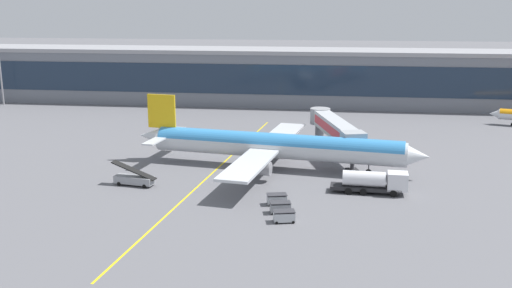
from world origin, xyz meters
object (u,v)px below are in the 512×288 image
at_px(belt_loader, 134,179).
at_px(fuel_tanker, 374,182).
at_px(main_airliner, 275,146).
at_px(baggage_cart_0, 284,216).
at_px(baggage_cart_2, 277,199).
at_px(baggage_cart_1, 280,207).

bearing_deg(belt_loader, fuel_tanker, 1.56).
xyz_separation_m(main_airliner, baggage_cart_0, (3.61, -23.73, -3.05)).
relative_size(main_airliner, baggage_cart_2, 16.57).
distance_m(main_airliner, fuel_tanker, 18.98).
height_order(fuel_tanker, belt_loader, belt_loader).
xyz_separation_m(baggage_cart_0, baggage_cart_2, (-1.51, 6.22, 0.00)).
xyz_separation_m(fuel_tanker, belt_loader, (-35.17, -0.96, -0.76)).
relative_size(baggage_cart_0, baggage_cart_1, 1.00).
height_order(fuel_tanker, baggage_cart_1, fuel_tanker).
relative_size(fuel_tanker, baggage_cart_1, 3.71).
distance_m(main_airliner, baggage_cart_1, 21.04).
bearing_deg(baggage_cart_0, belt_loader, 153.23).
distance_m(belt_loader, baggage_cart_0, 26.24).
bearing_deg(baggage_cart_1, baggage_cart_0, -76.32).
relative_size(belt_loader, baggage_cart_0, 2.39).
height_order(main_airliner, baggage_cart_1, main_airliner).
distance_m(main_airliner, baggage_cart_2, 17.90).
distance_m(baggage_cart_0, baggage_cart_2, 6.40).
relative_size(fuel_tanker, belt_loader, 1.55).
distance_m(fuel_tanker, baggage_cart_1, 15.84).
relative_size(fuel_tanker, baggage_cart_2, 3.71).
relative_size(main_airliner, baggage_cart_1, 16.57).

